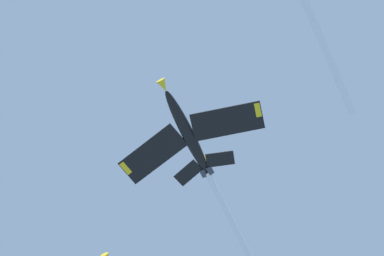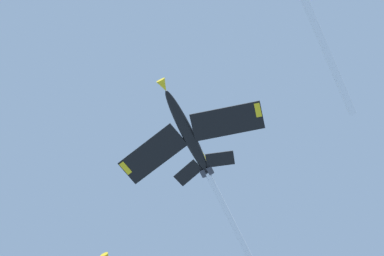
{
  "view_description": "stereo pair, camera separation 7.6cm",
  "coord_description": "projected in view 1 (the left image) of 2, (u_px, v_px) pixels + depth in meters",
  "views": [
    {
      "loc": [
        -22.74,
        18.21,
        1.73
      ],
      "look_at": [
        25.78,
        -4.4,
        103.23
      ],
      "focal_mm": 84.58,
      "sensor_mm": 36.0,
      "label": 1
    },
    {
      "loc": [
        -22.71,
        18.27,
        1.73
      ],
      "look_at": [
        25.78,
        -4.4,
        103.23
      ],
      "focal_mm": 84.58,
      "sensor_mm": 36.0,
      "label": 2
    }
  ],
  "objects": [
    {
      "name": "jet_second",
      "position": [
        200.0,
        158.0,
        115.25
      ],
      "size": [
        25.2,
        27.99,
        8.29
      ],
      "color": "black"
    }
  ]
}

